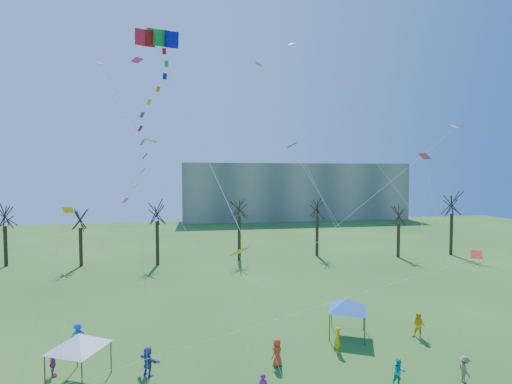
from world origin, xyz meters
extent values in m
cube|color=gray|center=(22.00, 82.00, 7.50)|extent=(60.00, 14.00, 15.00)
cylinder|color=black|center=(-28.94, 37.57, 2.64)|extent=(0.44, 0.44, 5.28)
cylinder|color=black|center=(-19.29, 36.13, 2.51)|extent=(0.44, 0.44, 5.02)
cylinder|color=black|center=(-9.48, 35.12, 2.91)|extent=(0.44, 0.44, 5.82)
cylinder|color=black|center=(1.51, 36.11, 3.08)|extent=(0.44, 0.44, 6.17)
cylinder|color=black|center=(13.18, 37.04, 2.98)|extent=(0.44, 0.44, 5.96)
cylinder|color=black|center=(24.50, 34.22, 2.46)|extent=(0.44, 0.44, 4.92)
cylinder|color=black|center=(33.17, 34.43, 3.08)|extent=(0.44, 0.44, 6.15)
cube|color=red|center=(-6.84, 7.17, 19.25)|extent=(1.16, 1.38, 1.21)
cube|color=green|center=(-6.23, 7.17, 19.25)|extent=(1.16, 1.38, 1.21)
cube|color=#140DAD|center=(-5.62, 7.17, 19.25)|extent=(1.16, 1.38, 1.21)
cylinder|color=white|center=(-2.73, 1.74, 10.40)|extent=(0.02, 0.02, 20.59)
cylinder|color=#3F3F44|center=(-12.51, 7.73, 0.98)|extent=(0.09, 0.09, 1.96)
cylinder|color=#3F3F44|center=(-10.29, 6.77, 0.98)|extent=(0.09, 0.09, 1.96)
cylinder|color=#3F3F44|center=(-11.54, 9.96, 0.98)|extent=(0.09, 0.09, 1.96)
cylinder|color=#3F3F44|center=(-9.32, 8.99, 0.98)|extent=(0.09, 0.09, 1.96)
pyramid|color=white|center=(-10.92, 8.36, 2.38)|extent=(3.42, 3.42, 0.84)
cylinder|color=#3F3F44|center=(5.12, 10.83, 0.98)|extent=(0.09, 0.09, 1.95)
cylinder|color=#3F3F44|center=(7.32, 9.82, 0.98)|extent=(0.09, 0.09, 1.95)
cylinder|color=#3F3F44|center=(6.13, 13.03, 0.98)|extent=(0.09, 0.09, 1.95)
cylinder|color=#3F3F44|center=(8.33, 12.02, 0.98)|extent=(0.09, 0.09, 1.95)
pyramid|color=blue|center=(6.73, 11.43, 2.37)|extent=(3.38, 3.38, 0.84)
imported|color=#0B9F9E|center=(6.99, 4.94, 0.78)|extent=(0.78, 0.62, 1.56)
imported|color=olive|center=(10.88, 4.67, 0.78)|extent=(0.78, 1.11, 1.56)
imported|color=#C3417F|center=(-12.59, 9.07, 0.78)|extent=(0.73, 0.99, 1.56)
imported|color=#484C9D|center=(-7.08, 8.32, 0.86)|extent=(1.54, 1.45, 1.73)
imported|color=red|center=(0.70, 8.16, 0.86)|extent=(0.99, 0.96, 1.71)
imported|color=yellow|center=(5.05, 9.18, 0.84)|extent=(0.68, 0.74, 1.69)
imported|color=yellow|center=(11.70, 10.18, 0.93)|extent=(1.15, 1.13, 1.86)
imported|color=blue|center=(-12.26, 12.46, 0.89)|extent=(1.24, 0.83, 1.79)
cube|color=#FF9C0D|center=(-10.62, 6.31, 10.09)|extent=(0.54, 0.62, 0.35)
cylinder|color=white|center=(-11.02, 3.59, 5.69)|extent=(0.01, 0.01, 10.03)
cube|color=#F729AD|center=(-8.27, 13.42, 19.95)|extent=(0.95, 0.96, 0.17)
cylinder|color=white|center=(-7.17, 7.38, 10.62)|extent=(0.01, 0.01, 22.00)
cube|color=#EFAD19|center=(-2.22, 3.16, 8.35)|extent=(0.87, 0.89, 0.41)
cylinder|color=white|center=(-1.13, 1.53, 4.82)|extent=(0.01, 0.01, 7.72)
cube|color=teal|center=(2.02, 9.79, 13.84)|extent=(0.78, 0.71, 0.36)
cylinder|color=white|center=(4.41, 5.10, 7.57)|extent=(0.01, 0.01, 16.07)
cube|color=#272CDE|center=(4.23, 18.46, 23.58)|extent=(0.87, 0.88, 0.36)
cylinder|color=white|center=(8.43, 10.13, 12.44)|extent=(0.01, 0.01, 28.76)
cube|color=#B51F16|center=(11.69, 4.96, 7.32)|extent=(0.89, 0.92, 0.33)
cylinder|color=white|center=(-0.27, 4.82, 4.31)|extent=(0.01, 0.01, 24.57)
cube|color=#B6DC33|center=(15.88, 12.36, 15.70)|extent=(0.61, 0.69, 0.33)
cylinder|color=white|center=(4.40, 8.34, 8.50)|extent=(0.01, 0.01, 28.07)
cube|color=#A02D99|center=(-12.70, 20.93, 21.82)|extent=(0.74, 0.82, 0.40)
cylinder|color=white|center=(-6.78, 12.70, 11.56)|extent=(0.01, 0.01, 28.56)
cube|color=orange|center=(1.66, 20.83, 22.43)|extent=(0.69, 0.62, 0.40)
cylinder|color=white|center=(4.32, 12.89, 11.87)|extent=(0.01, 0.01, 26.66)
cube|color=#DE2576|center=(9.32, 6.47, 13.00)|extent=(0.74, 0.68, 0.35)
cylinder|color=white|center=(10.10, 5.57, 7.15)|extent=(0.01, 0.01, 11.55)
cube|color=yellow|center=(-6.79, 8.33, 13.86)|extent=(0.81, 0.71, 0.20)
cylinder|color=white|center=(-9.69, 8.70, 7.58)|extent=(0.01, 0.01, 13.49)
camera|label=1|loc=(-4.06, -13.01, 11.85)|focal=25.00mm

